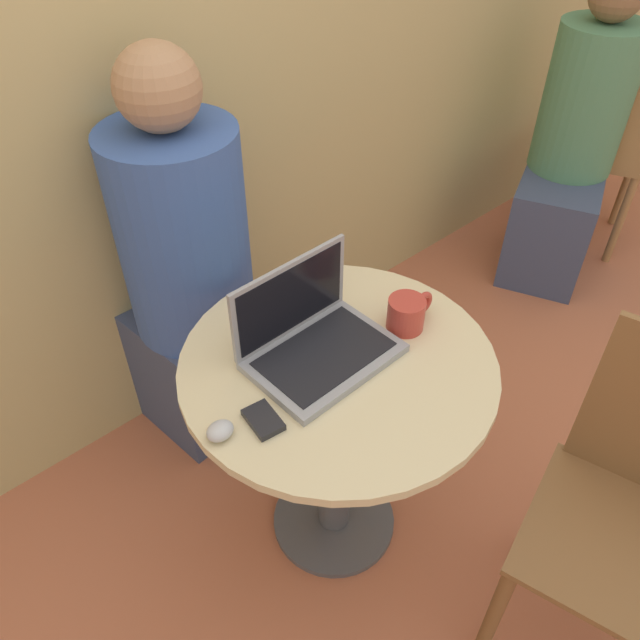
{
  "coord_description": "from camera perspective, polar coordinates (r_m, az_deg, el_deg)",
  "views": [
    {
      "loc": [
        -0.72,
        -0.74,
        1.74
      ],
      "look_at": [
        -0.01,
        0.05,
        0.8
      ],
      "focal_mm": 35.0,
      "sensor_mm": 36.0,
      "label": 1
    }
  ],
  "objects": [
    {
      "name": "chair_empty",
      "position": [
        1.63,
        26.48,
        -15.9
      ],
      "size": [
        0.49,
        0.49,
        0.91
      ],
      "color": "brown",
      "rests_on": "ground_plane"
    },
    {
      "name": "coffee_cup",
      "position": [
        1.54,
        7.99,
        0.63
      ],
      "size": [
        0.14,
        0.09,
        0.08
      ],
      "color": "#B2382D",
      "rests_on": "round_table"
    },
    {
      "name": "person_seated",
      "position": [
        1.96,
        -12.5,
        2.6
      ],
      "size": [
        0.39,
        0.58,
        1.29
      ],
      "color": "#3D4766",
      "rests_on": "ground_plane"
    },
    {
      "name": "computer_mouse",
      "position": [
        1.32,
        -9.1,
        -10.0
      ],
      "size": [
        0.06,
        0.05,
        0.04
      ],
      "color": "#B2B2B7",
      "rests_on": "round_table"
    },
    {
      "name": "ground_plane",
      "position": [
        2.02,
        1.26,
        -17.86
      ],
      "size": [
        12.0,
        12.0,
        0.0
      ],
      "primitive_type": "plane",
      "color": "#B26042"
    },
    {
      "name": "round_table",
      "position": [
        1.6,
        1.53,
        -8.28
      ],
      "size": [
        0.75,
        0.75,
        0.7
      ],
      "color": "#4C4C51",
      "rests_on": "ground_plane"
    },
    {
      "name": "person_background",
      "position": [
        2.9,
        21.88,
        13.58
      ],
      "size": [
        0.58,
        0.5,
        1.24
      ],
      "color": "#3D4766",
      "rests_on": "ground_plane"
    },
    {
      "name": "chair_background",
      "position": [
        3.12,
        23.97,
        13.76
      ],
      "size": [
        0.53,
        0.53,
        0.88
      ],
      "color": "#9E7042",
      "rests_on": "ground_plane"
    },
    {
      "name": "laptop",
      "position": [
        1.45,
        -0.57,
        -1.71
      ],
      "size": [
        0.34,
        0.24,
        0.22
      ],
      "color": "gray",
      "rests_on": "round_table"
    },
    {
      "name": "back_wall",
      "position": [
        1.76,
        -18.03,
        25.22
      ],
      "size": [
        7.0,
        0.05,
        2.6
      ],
      "color": "tan",
      "rests_on": "ground_plane"
    },
    {
      "name": "cell_phone",
      "position": [
        1.34,
        -5.21,
        -9.08
      ],
      "size": [
        0.07,
        0.1,
        0.02
      ],
      "color": "black",
      "rests_on": "round_table"
    }
  ]
}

